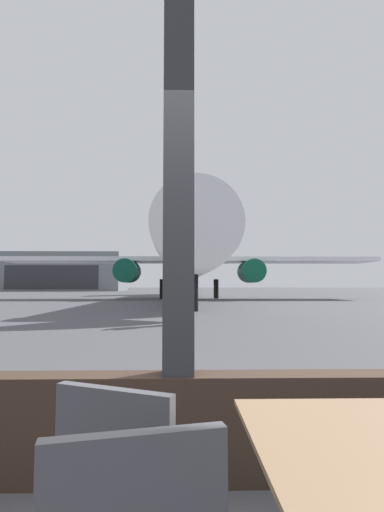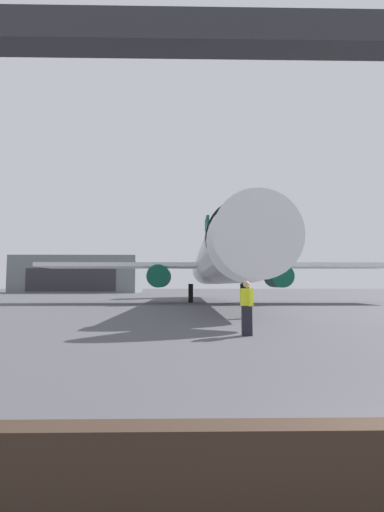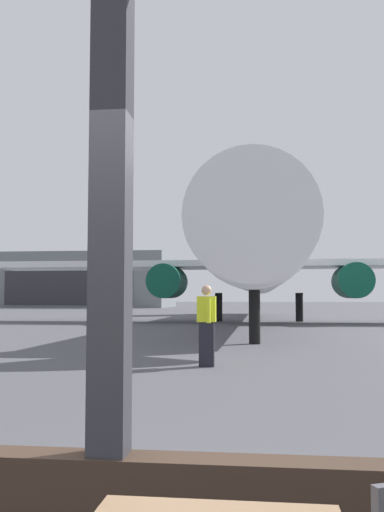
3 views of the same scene
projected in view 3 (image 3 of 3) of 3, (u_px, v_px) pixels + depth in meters
ground_plane at (252, 316)px, 42.60m from camera, size 220.00×220.00×0.00m
window_frame at (110, 341)px, 3.09m from camera, size 8.25×0.24×3.59m
airplane at (258, 259)px, 32.85m from camera, size 31.38×36.98×10.58m
ground_crew_worker at (207, 324)px, 12.31m from camera, size 0.40×0.55×1.74m
distant_hangar at (83, 281)px, 80.73m from camera, size 24.67×12.40×7.41m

